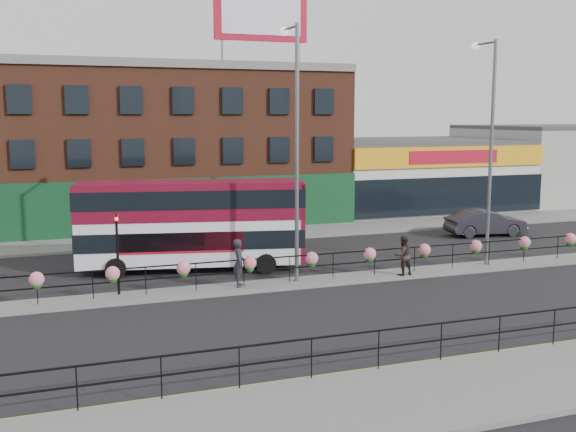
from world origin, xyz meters
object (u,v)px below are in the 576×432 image
object	(u,v)px
double_decker_bus	(192,216)
pedestrian_b	(403,255)
lamp_column_west	(295,131)
lamp_column_east	(488,133)
car	(486,223)
pedestrian_a	(239,263)

from	to	relation	value
double_decker_bus	pedestrian_b	xyz separation A→B (m)	(8.40, -4.62, -1.52)
double_decker_bus	lamp_column_west	xyz separation A→B (m)	(3.62, -3.80, 3.94)
double_decker_bus	lamp_column_west	bearing A→B (deg)	-46.41
lamp_column_east	pedestrian_b	bearing A→B (deg)	-170.18
double_decker_bus	pedestrian_b	world-z (taller)	double_decker_bus
car	lamp_column_west	bearing A→B (deg)	122.94
car	pedestrian_b	distance (m)	12.65
car	pedestrian_b	world-z (taller)	pedestrian_b
pedestrian_a	lamp_column_west	world-z (taller)	lamp_column_west
pedestrian_b	lamp_column_west	bearing A→B (deg)	-15.10
double_decker_bus	lamp_column_east	bearing A→B (deg)	-16.03
car	pedestrian_a	bearing A→B (deg)	120.51
pedestrian_b	lamp_column_west	xyz separation A→B (m)	(-4.79, 0.82, 5.46)
car	pedestrian_b	xyz separation A→B (m)	(-9.97, -7.79, 0.25)
pedestrian_b	double_decker_bus	bearing A→B (deg)	-34.18
double_decker_bus	pedestrian_b	distance (m)	9.71
lamp_column_west	lamp_column_east	xyz separation A→B (m)	(9.57, 0.01, -0.18)
pedestrian_a	lamp_column_east	size ratio (longest dim) A/B	0.19
pedestrian_a	pedestrian_b	world-z (taller)	pedestrian_a
car	pedestrian_b	size ratio (longest dim) A/B	2.79
pedestrian_b	lamp_column_east	size ratio (longest dim) A/B	0.17
lamp_column_west	car	bearing A→B (deg)	25.29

